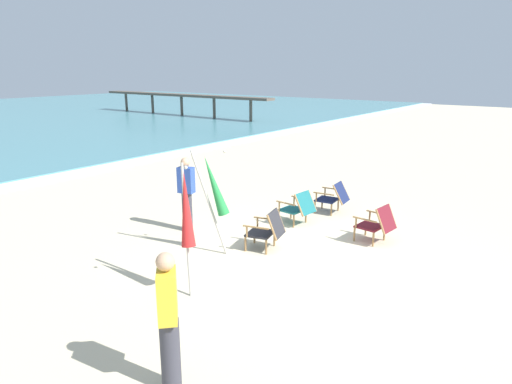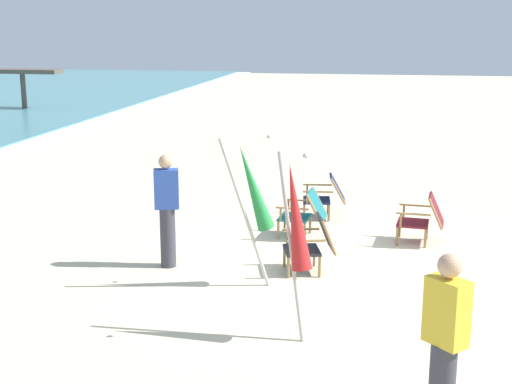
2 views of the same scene
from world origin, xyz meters
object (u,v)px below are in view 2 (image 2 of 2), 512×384
(beach_chair_mid_center, at_px, (305,212))
(person_near_chairs, at_px, (445,346))
(beach_chair_front_left, at_px, (326,195))
(umbrella_furled_green, at_px, (253,189))
(beach_chair_front_right, at_px, (313,242))
(beach_chair_far_center, at_px, (423,217))
(umbrella_furled_red, at_px, (296,218))
(person_by_waterline, at_px, (167,210))

(beach_chair_mid_center, relative_size, person_near_chairs, 0.49)
(beach_chair_front_left, distance_m, umbrella_furled_green, 3.78)
(beach_chair_front_right, bearing_deg, beach_chair_far_center, -43.87)
(beach_chair_far_center, relative_size, beach_chair_mid_center, 1.01)
(person_near_chairs, bearing_deg, umbrella_furled_green, 34.45)
(beach_chair_front_left, bearing_deg, beach_chair_far_center, -127.31)
(umbrella_furled_red, relative_size, person_near_chairs, 1.29)
(beach_chair_front_left, distance_m, person_by_waterline, 3.64)
(beach_chair_front_left, xyz_separation_m, person_by_waterline, (-3.02, 1.99, 0.42))
(beach_chair_far_center, height_order, umbrella_furled_green, umbrella_furled_green)
(beach_chair_front_right, distance_m, umbrella_furled_red, 2.38)
(beach_chair_far_center, distance_m, beach_chair_front_left, 2.06)
(beach_chair_far_center, relative_size, person_near_chairs, 0.49)
(beach_chair_mid_center, distance_m, beach_chair_front_left, 1.26)
(person_by_waterline, bearing_deg, beach_chair_front_left, -33.34)
(beach_chair_mid_center, relative_size, person_by_waterline, 0.49)
(beach_chair_front_right, bearing_deg, beach_chair_front_left, 1.28)
(beach_chair_far_center, distance_m, umbrella_furled_green, 3.41)
(beach_chair_front_left, xyz_separation_m, umbrella_furled_green, (-3.62, 0.65, 0.90))
(person_near_chairs, xyz_separation_m, person_by_waterline, (3.79, 3.53, 0.00))
(umbrella_furled_red, xyz_separation_m, umbrella_furled_green, (1.46, 0.74, -0.04))
(beach_chair_far_center, height_order, umbrella_furled_red, umbrella_furled_red)
(beach_chair_front_left, distance_m, person_near_chairs, 6.99)
(beach_chair_far_center, distance_m, umbrella_furled_red, 4.23)
(beach_chair_far_center, bearing_deg, umbrella_furled_green, 136.00)
(umbrella_furled_red, distance_m, person_by_waterline, 2.97)
(beach_chair_front_right, height_order, beach_chair_front_left, beach_chair_front_right)
(beach_chair_front_left, bearing_deg, umbrella_furled_green, 169.84)
(beach_chair_far_center, height_order, beach_chair_mid_center, beach_chair_far_center)
(beach_chair_mid_center, bearing_deg, umbrella_furled_green, 170.25)
(person_near_chairs, relative_size, person_by_waterline, 1.00)
(beach_chair_mid_center, bearing_deg, beach_chair_front_right, -169.51)
(beach_chair_front_right, relative_size, umbrella_furled_green, 0.40)
(beach_chair_front_right, xyz_separation_m, beach_chair_far_center, (1.64, -1.57, -0.00))
(beach_chair_front_right, xyz_separation_m, umbrella_furled_green, (-0.73, 0.71, 0.90))
(beach_chair_far_center, distance_m, beach_chair_mid_center, 1.88)
(person_by_waterline, bearing_deg, umbrella_furled_green, -113.82)
(person_by_waterline, bearing_deg, umbrella_furled_red, -134.54)
(beach_chair_mid_center, distance_m, umbrella_furled_red, 3.96)
(umbrella_furled_green, bearing_deg, beach_chair_mid_center, -9.75)
(umbrella_furled_green, xyz_separation_m, person_near_chairs, (-3.19, -2.19, -0.49))
(beach_chair_front_right, distance_m, beach_chair_front_left, 2.89)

